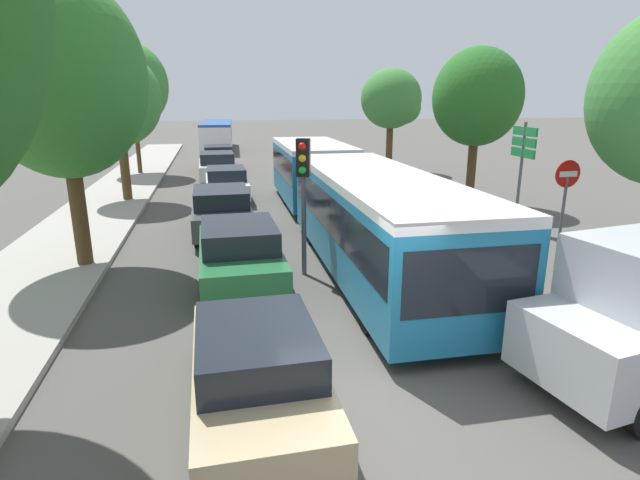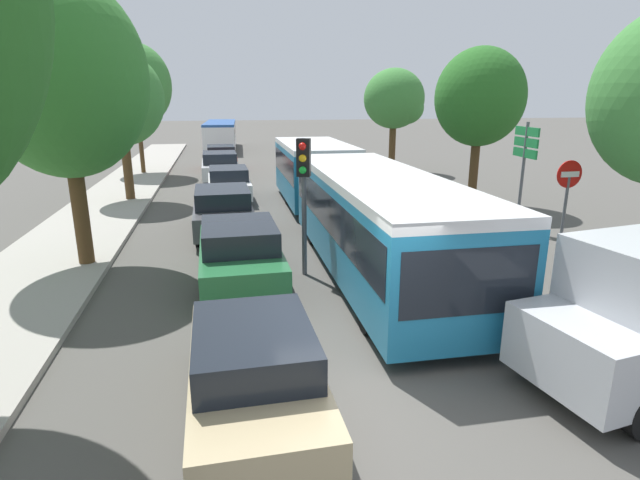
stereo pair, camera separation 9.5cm
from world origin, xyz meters
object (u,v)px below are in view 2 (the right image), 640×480
object	(u,v)px
queued_car_tan	(254,370)
tree_left_mid	(65,83)
queued_car_white	(229,183)
tree_left_distant	(135,85)
no_entry_sign	(566,197)
tree_right_far	(396,101)
articulated_bus	(344,191)
city_bus_rear	(221,134)
queued_car_red	(221,157)
traffic_light	(304,177)
tree_right_mid	(480,98)
queued_car_graphite	(223,210)
queued_car_silver	(220,166)
queued_car_green	(240,253)
tree_left_far	(120,99)
direction_sign_post	(525,155)

from	to	relation	value
queued_car_tan	tree_left_mid	distance (m)	9.16
queued_car_white	tree_left_distant	size ratio (longest dim) A/B	0.56
no_entry_sign	tree_right_far	size ratio (longest dim) A/B	0.47
articulated_bus	city_bus_rear	size ratio (longest dim) A/B	1.54
queued_car_white	queued_car_red	distance (m)	10.18
queued_car_tan	traffic_light	xyz separation A→B (m)	(1.67, 5.64, 1.79)
tree_right_mid	queued_car_graphite	bearing A→B (deg)	-165.84
no_entry_sign	city_bus_rear	bearing A→B (deg)	-166.14
articulated_bus	queued_car_silver	bearing A→B (deg)	-162.14
articulated_bus	tree_left_mid	distance (m)	8.18
city_bus_rear	tree_right_far	xyz separation A→B (m)	(10.12, -16.04, 2.82)
queued_car_graphite	tree_right_mid	distance (m)	11.17
traffic_light	tree_right_mid	size ratio (longest dim) A/B	0.54
city_bus_rear	queued_car_green	xyz separation A→B (m)	(0.08, -33.52, -0.61)
tree_left_distant	articulated_bus	bearing A→B (deg)	-62.14
queued_car_graphite	queued_car_red	size ratio (longest dim) A/B	1.03
tree_left_far	tree_right_mid	size ratio (longest dim) A/B	0.99
queued_car_red	direction_sign_post	world-z (taller)	direction_sign_post
queued_car_tan	tree_right_mid	size ratio (longest dim) A/B	0.64
tree_left_far	tree_left_mid	bearing A→B (deg)	-87.97
articulated_bus	queued_car_silver	distance (m)	12.93
queued_car_green	tree_left_far	world-z (taller)	tree_left_far
queued_car_tan	queued_car_graphite	size ratio (longest dim) A/B	0.92
direction_sign_post	tree_left_far	bearing A→B (deg)	-26.24
city_bus_rear	tree_left_far	distance (m)	23.10
queued_car_red	direction_sign_post	distance (m)	20.18
direction_sign_post	tree_right_far	world-z (taller)	tree_right_far
queued_car_silver	tree_right_mid	distance (m)	13.84
queued_car_graphite	direction_sign_post	bearing A→B (deg)	-101.24
tree_left_far	tree_right_mid	bearing A→B (deg)	-14.06
city_bus_rear	queued_car_tan	size ratio (longest dim) A/B	2.77
queued_car_red	queued_car_green	bearing A→B (deg)	179.68
city_bus_rear	direction_sign_post	bearing A→B (deg)	-160.33
queued_car_tan	no_entry_sign	world-z (taller)	no_entry_sign
queued_car_white	traffic_light	distance (m)	10.56
queued_car_graphite	tree_left_distant	distance (m)	15.60
queued_car_tan	queued_car_white	bearing A→B (deg)	-1.11
queued_car_graphite	tree_right_far	world-z (taller)	tree_right_far
queued_car_red	queued_car_silver	bearing A→B (deg)	177.72
city_bus_rear	no_entry_sign	bearing A→B (deg)	-163.62
tree_left_distant	tree_right_far	world-z (taller)	tree_left_distant
tree_left_mid	queued_car_silver	bearing A→B (deg)	75.77
queued_car_silver	tree_left_distant	distance (m)	6.89
tree_right_mid	tree_right_far	xyz separation A→B (m)	(0.11, 10.04, -0.14)
tree_right_mid	queued_car_tan	bearing A→B (deg)	-128.06
articulated_bus	queued_car_red	world-z (taller)	articulated_bus
queued_car_tan	tree_right_mid	distance (m)	16.59
traffic_light	queued_car_green	bearing A→B (deg)	-59.01
queued_car_graphite	tree_left_distant	size ratio (longest dim) A/B	0.60
articulated_bus	queued_car_white	distance (m)	7.78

